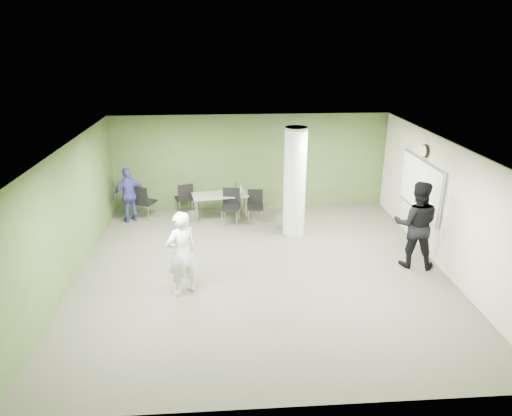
{
  "coord_description": "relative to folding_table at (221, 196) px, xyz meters",
  "views": [
    {
      "loc": [
        -0.75,
        -8.94,
        4.88
      ],
      "look_at": [
        -0.06,
        1.0,
        1.1
      ],
      "focal_mm": 32.0,
      "sensor_mm": 36.0,
      "label": 1
    }
  ],
  "objects": [
    {
      "name": "wall_left",
      "position": [
        -3.11,
        -3.15,
        0.72
      ],
      "size": [
        0.02,
        8.0,
        2.8
      ],
      "primitive_type": "cube",
      "color": "#445A2A",
      "rests_on": "floor"
    },
    {
      "name": "whiteboard",
      "position": [
        4.82,
        -1.95,
        0.82
      ],
      "size": [
        0.05,
        2.3,
        1.3
      ],
      "color": "silver",
      "rests_on": "wall_right_cream"
    },
    {
      "name": "chair_table_left",
      "position": [
        0.27,
        -0.37,
        -0.1
      ],
      "size": [
        0.57,
        0.57,
        0.98
      ],
      "rotation": [
        0.0,
        0.0,
        -0.18
      ],
      "color": "black",
      "rests_on": "floor"
    },
    {
      "name": "wall_back",
      "position": [
        0.89,
        0.85,
        0.72
      ],
      "size": [
        8.0,
        2.8,
        0.02
      ],
      "primitive_type": "cube",
      "rotation": [
        1.57,
        0.0,
        0.0
      ],
      "color": "#445A2A",
      "rests_on": "floor"
    },
    {
      "name": "chair_table_right",
      "position": [
        0.95,
        -0.25,
        -0.16
      ],
      "size": [
        0.48,
        0.48,
        0.89
      ],
      "rotation": [
        0.0,
        0.0,
        -0.09
      ],
      "color": "black",
      "rests_on": "floor"
    },
    {
      "name": "wall_clock",
      "position": [
        4.82,
        -1.95,
        1.67
      ],
      "size": [
        0.06,
        0.32,
        0.32
      ],
      "color": "black",
      "rests_on": "wall_right_cream"
    },
    {
      "name": "wastebasket",
      "position": [
        -0.78,
        -0.15,
        -0.54
      ],
      "size": [
        0.24,
        0.24,
        0.27
      ],
      "primitive_type": "cylinder",
      "color": "#4C4C4C",
      "rests_on": "floor"
    },
    {
      "name": "floor",
      "position": [
        0.89,
        -3.15,
        -0.68
      ],
      "size": [
        8.0,
        8.0,
        0.0
      ],
      "primitive_type": "plane",
      "color": "#4F4E3E",
      "rests_on": "ground"
    },
    {
      "name": "woman_white",
      "position": [
        -0.75,
        -3.99,
        0.2
      ],
      "size": [
        0.77,
        0.71,
        1.76
      ],
      "primitive_type": "imported",
      "rotation": [
        0.0,
        0.0,
        3.73
      ],
      "color": "white",
      "rests_on": "floor"
    },
    {
      "name": "ceiling",
      "position": [
        0.89,
        -3.15,
        2.12
      ],
      "size": [
        8.0,
        8.0,
        0.0
      ],
      "primitive_type": "plane",
      "rotation": [
        3.14,
        0.0,
        0.0
      ],
      "color": "white",
      "rests_on": "wall_back"
    },
    {
      "name": "column",
      "position": [
        1.89,
        -1.15,
        0.72
      ],
      "size": [
        0.56,
        0.56,
        2.8
      ],
      "primitive_type": "cylinder",
      "color": "silver",
      "rests_on": "floor"
    },
    {
      "name": "man_blue",
      "position": [
        -2.51,
        -0.05,
        0.1
      ],
      "size": [
        0.98,
        0.78,
        1.55
      ],
      "primitive_type": "imported",
      "rotation": [
        0.0,
        0.0,
        3.66
      ],
      "color": "#39398E",
      "rests_on": "floor"
    },
    {
      "name": "chair_back_left",
      "position": [
        -2.17,
        0.08,
        -0.09
      ],
      "size": [
        0.65,
        0.65,
        0.99
      ],
      "rotation": [
        0.0,
        0.0,
        2.72
      ],
      "color": "black",
      "rests_on": "floor"
    },
    {
      "name": "folding_table",
      "position": [
        0.0,
        0.0,
        0.0
      ],
      "size": [
        1.61,
        0.91,
        0.98
      ],
      "rotation": [
        0.0,
        0.0,
        0.16
      ],
      "color": "gray",
      "rests_on": "floor"
    },
    {
      "name": "chair_back_right",
      "position": [
        -1.04,
        0.42,
        -0.13
      ],
      "size": [
        0.6,
        0.6,
        0.93
      ],
      "rotation": [
        0.0,
        0.0,
        3.51
      ],
      "color": "black",
      "rests_on": "floor"
    },
    {
      "name": "man_black",
      "position": [
        4.29,
        -3.14,
        0.32
      ],
      "size": [
        1.15,
        1.01,
        1.99
      ],
      "primitive_type": "imported",
      "rotation": [
        0.0,
        0.0,
        2.84
      ],
      "color": "black",
      "rests_on": "floor"
    },
    {
      "name": "wall_right_cream",
      "position": [
        4.89,
        -3.15,
        0.72
      ],
      "size": [
        0.02,
        8.0,
        2.8
      ],
      "primitive_type": "cube",
      "color": "beige",
      "rests_on": "floor"
    }
  ]
}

